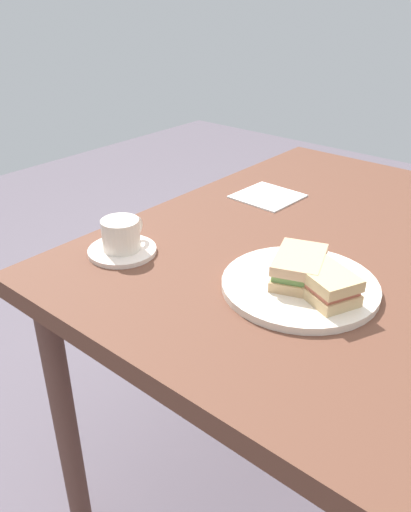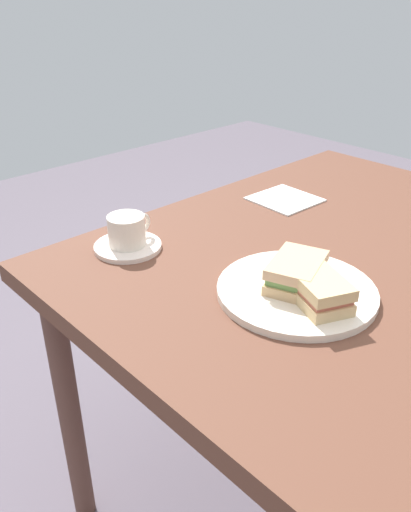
{
  "view_description": "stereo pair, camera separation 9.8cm",
  "coord_description": "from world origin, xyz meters",
  "views": [
    {
      "loc": [
        0.94,
        0.43,
        1.25
      ],
      "look_at": [
        0.28,
        -0.13,
        0.78
      ],
      "focal_mm": 36.13,
      "sensor_mm": 36.0,
      "label": 1
    },
    {
      "loc": [
        0.87,
        0.5,
        1.25
      ],
      "look_at": [
        0.28,
        -0.13,
        0.78
      ],
      "focal_mm": 36.13,
      "sensor_mm": 36.0,
      "label": 2
    }
  ],
  "objects": [
    {
      "name": "coffee_saucer",
      "position": [
        0.34,
        -0.31,
        0.76
      ],
      "size": [
        0.14,
        0.14,
        0.01
      ],
      "primitive_type": "cylinder",
      "color": "silver",
      "rests_on": "dining_table"
    },
    {
      "name": "spoon",
      "position": [
        0.3,
        -0.37,
        0.76
      ],
      "size": [
        0.07,
        0.09,
        0.01
      ],
      "color": "silver",
      "rests_on": "coffee_saucer"
    },
    {
      "name": "ground_plane",
      "position": [
        0.0,
        0.0,
        0.0
      ],
      "size": [
        6.0,
        6.0,
        0.0
      ],
      "primitive_type": "plane",
      "color": "#625863"
    },
    {
      "name": "sandwich_front",
      "position": [
        0.22,
        0.04,
        0.79
      ],
      "size": [
        0.14,
        0.12,
        0.05
      ],
      "color": "tan",
      "rests_on": "sandwich_plate"
    },
    {
      "name": "napkin",
      "position": [
        -0.11,
        -0.25,
        0.75
      ],
      "size": [
        0.16,
        0.16,
        0.0
      ],
      "primitive_type": "cube",
      "rotation": [
        0.0,
        0.0,
        -0.04
      ],
      "color": "white",
      "rests_on": "dining_table"
    },
    {
      "name": "coffee_cup",
      "position": [
        0.34,
        -0.31,
        0.79
      ],
      "size": [
        0.11,
        0.08,
        0.06
      ],
      "color": "silver",
      "rests_on": "coffee_saucer"
    },
    {
      "name": "sandwich_plate",
      "position": [
        0.22,
        0.04,
        0.76
      ],
      "size": [
        0.28,
        0.28,
        0.01
      ],
      "primitive_type": "cylinder",
      "color": "silver",
      "rests_on": "dining_table"
    },
    {
      "name": "sandwich_back",
      "position": [
        0.23,
        0.1,
        0.79
      ],
      "size": [
        0.12,
        0.14,
        0.05
      ],
      "color": "tan",
      "rests_on": "sandwich_plate"
    },
    {
      "name": "dining_table",
      "position": [
        0.0,
        0.0,
        0.67
      ],
      "size": [
        1.13,
        0.87,
        0.75
      ],
      "color": "brown",
      "rests_on": "ground_plane"
    }
  ]
}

